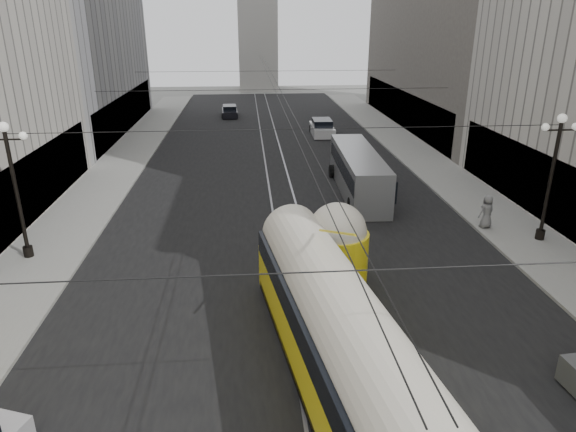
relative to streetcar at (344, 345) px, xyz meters
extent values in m
cube|color=black|center=(-0.50, 25.02, -1.80)|extent=(20.00, 85.00, 0.02)
cube|color=gray|center=(-12.50, 28.52, -1.72)|extent=(4.00, 72.00, 0.15)
cube|color=gray|center=(11.50, 28.52, -1.72)|extent=(4.00, 72.00, 0.15)
cube|color=gray|center=(-1.25, 25.02, -1.80)|extent=(0.12, 85.00, 0.04)
cube|color=gray|center=(0.25, 25.02, -1.80)|extent=(0.12, 85.00, 0.04)
cube|color=black|center=(-14.55, 16.52, 0.20)|extent=(0.10, 18.00, 3.60)
cube|color=black|center=(-14.55, 40.52, 0.20)|extent=(0.10, 25.20, 3.60)
cube|color=black|center=(13.55, 14.52, 0.20)|extent=(0.10, 18.00, 3.60)
cube|color=black|center=(13.55, 40.52, 0.20)|extent=(0.10, 28.80, 3.60)
cube|color=#B2AFA8|center=(-0.50, 72.52, 10.20)|extent=(6.00, 6.00, 24.00)
cylinder|color=black|center=(-13.10, 10.52, 1.35)|extent=(0.18, 0.18, 6.00)
cylinder|color=black|center=(-13.10, 10.52, -1.40)|extent=(0.44, 0.44, 0.50)
cylinder|color=black|center=(-13.10, 10.52, 3.95)|extent=(1.60, 0.08, 0.08)
sphere|color=white|center=(-13.10, 10.52, 4.50)|extent=(0.44, 0.44, 0.44)
sphere|color=white|center=(-12.35, 10.52, 4.10)|extent=(0.36, 0.36, 0.36)
cylinder|color=black|center=(12.10, 10.52, 1.35)|extent=(0.18, 0.18, 6.00)
cylinder|color=black|center=(12.10, 10.52, -1.40)|extent=(0.44, 0.44, 0.50)
cylinder|color=black|center=(12.10, 10.52, 3.95)|extent=(1.60, 0.08, 0.08)
sphere|color=white|center=(12.10, 10.52, 4.50)|extent=(0.44, 0.44, 0.44)
sphere|color=white|center=(11.35, 10.52, 4.10)|extent=(0.36, 0.36, 0.36)
sphere|color=white|center=(12.85, 10.52, 4.10)|extent=(0.36, 0.36, 0.36)
cylinder|color=black|center=(-0.50, -3.48, 4.20)|extent=(25.00, 0.03, 0.03)
cylinder|color=black|center=(-0.50, 10.52, 4.20)|extent=(25.00, 0.03, 0.03)
cylinder|color=black|center=(-0.50, 24.52, 4.20)|extent=(25.00, 0.03, 0.03)
cylinder|color=black|center=(-0.50, 38.52, 4.20)|extent=(25.00, 0.03, 0.03)
cylinder|color=black|center=(-0.50, 28.52, 4.00)|extent=(0.03, 72.00, 0.03)
cylinder|color=black|center=(-0.10, 28.52, 4.00)|extent=(0.03, 72.00, 0.03)
cube|color=yellow|center=(0.00, 0.00, -0.72)|extent=(4.61, 14.53, 1.74)
cube|color=black|center=(0.00, 0.00, -1.54)|extent=(4.55, 14.11, 0.31)
cube|color=black|center=(0.00, 0.00, 0.40)|extent=(4.60, 14.32, 0.87)
cylinder|color=silver|center=(0.00, 0.00, 0.71)|extent=(4.28, 14.28, 2.35)
cylinder|color=yellow|center=(0.98, 6.99, -0.62)|extent=(2.66, 2.66, 2.35)
sphere|color=silver|center=(0.98, 6.99, 0.60)|extent=(2.45, 2.45, 2.45)
cube|color=#999B9E|center=(4.47, 19.17, -0.41)|extent=(2.64, 10.82, 2.69)
cube|color=black|center=(4.47, 19.17, 0.04)|extent=(2.65, 10.45, 0.98)
cube|color=black|center=(4.47, 13.85, -0.10)|extent=(2.06, 0.18, 1.25)
cylinder|color=black|center=(3.35, 15.57, -1.35)|extent=(0.30, 0.90, 0.90)
cylinder|color=black|center=(5.59, 15.57, -1.35)|extent=(0.30, 0.90, 0.90)
cylinder|color=black|center=(3.35, 22.77, -1.35)|extent=(0.30, 0.90, 0.90)
cylinder|color=black|center=(5.59, 22.77, -1.35)|extent=(0.30, 0.90, 0.90)
cube|color=white|center=(4.71, 37.07, -1.27)|extent=(2.13, 4.96, 0.87)
cube|color=black|center=(4.71, 37.07, -0.66)|extent=(1.84, 2.74, 0.82)
cylinder|color=black|center=(3.80, 35.40, -1.45)|extent=(0.22, 0.70, 0.70)
cylinder|color=black|center=(5.62, 35.40, -1.45)|extent=(0.22, 0.70, 0.70)
cylinder|color=black|center=(3.80, 38.74, -1.45)|extent=(0.22, 0.70, 0.70)
cylinder|color=black|center=(5.62, 38.74, -1.45)|extent=(0.22, 0.70, 0.70)
cube|color=black|center=(-4.56, 48.10, -1.35)|extent=(1.92, 4.24, 0.74)
cube|color=black|center=(-4.56, 48.10, -0.83)|extent=(1.62, 2.36, 0.70)
cylinder|color=black|center=(-5.33, 46.68, -1.50)|extent=(0.22, 0.59, 0.59)
cylinder|color=black|center=(-3.79, 46.68, -1.50)|extent=(0.22, 0.59, 0.59)
cylinder|color=black|center=(-5.33, 49.51, -1.50)|extent=(0.22, 0.59, 0.59)
cylinder|color=black|center=(-3.79, 49.51, -1.50)|extent=(0.22, 0.59, 0.59)
imported|color=slate|center=(10.00, 12.27, -0.74)|extent=(1.02, 0.81, 1.81)
camera|label=1|loc=(-2.66, -12.39, 8.83)|focal=32.00mm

